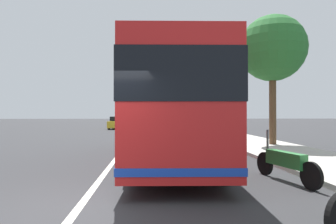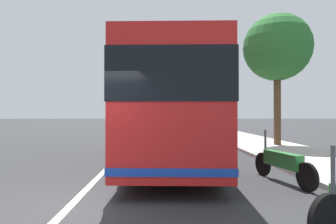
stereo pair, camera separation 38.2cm
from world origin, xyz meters
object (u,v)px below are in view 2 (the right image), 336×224
coach_bus (173,107)px  roadside_tree_mid_block (277,48)px  car_far_distant (126,123)px  roadside_tree_far_block (207,99)px  car_behind_bus (164,124)px  motorcycle_far_end (282,163)px

coach_bus → roadside_tree_mid_block: bearing=-50.6°
car_far_distant → roadside_tree_far_block: 9.86m
car_behind_bus → roadside_tree_far_block: size_ratio=0.91×
roadside_tree_mid_block → motorcycle_far_end: bearing=158.3°
car_far_distant → roadside_tree_mid_block: bearing=30.0°
coach_bus → car_behind_bus: bearing=3.0°
motorcycle_far_end → car_behind_bus: bearing=-6.5°
roadside_tree_far_block → roadside_tree_mid_block: bearing=-178.1°
motorcycle_far_end → car_behind_bus: 23.06m
roadside_tree_mid_block → car_far_distant: bearing=27.2°
coach_bus → car_far_distant: bearing=13.5°
coach_bus → roadside_tree_far_block: (22.41, -4.96, 1.52)m
motorcycle_far_end → car_behind_bus: car_behind_bus is taller
roadside_tree_mid_block → coach_bus: bearing=126.5°
coach_bus → roadside_tree_far_block: roadside_tree_far_block is taller
roadside_tree_mid_block → roadside_tree_far_block: size_ratio=1.40×
motorcycle_far_end → car_far_distant: (27.04, 6.97, 0.20)m
coach_bus → car_behind_bus: (19.46, 0.02, -1.26)m
coach_bus → motorcycle_far_end: coach_bus is taller
car_far_distant → motorcycle_far_end: bearing=17.3°
motorcycle_far_end → car_far_distant: size_ratio=0.50×
car_far_distant → car_behind_bus: 6.03m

